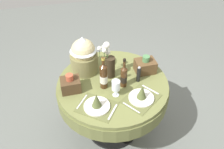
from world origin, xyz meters
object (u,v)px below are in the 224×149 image
Objects in this scene: dining_table at (113,92)px; wine_glass_left at (116,86)px; woven_basket_side_left at (71,84)px; place_setting_right at (142,95)px; woven_basket_side_right at (145,66)px; pepper_mill at (139,74)px; flower_vase at (109,62)px; gift_tub_back_left at (84,54)px; wine_bottle_left at (124,76)px; place_setting_left at (97,103)px; wine_bottle_centre at (104,76)px.

wine_glass_left reaches higher than dining_table.
woven_basket_side_left is (-0.42, -0.01, 0.21)m from dining_table.
place_setting_right is 0.42m from woven_basket_side_right.
wine_glass_left is at bearing -152.59° from pepper_mill.
flower_vase reaches higher than woven_basket_side_left.
pepper_mill is 0.44× the size of gift_tub_back_left.
wine_bottle_left is (0.09, -0.07, 0.26)m from dining_table.
wine_bottle_left is 0.52m from woven_basket_side_left.
woven_basket_side_right is (0.38, 0.09, 0.21)m from dining_table.
place_setting_left is at bearing -145.28° from wine_bottle_left.
woven_basket_side_right reaches higher than place_setting_left.
pepper_mill is (0.36, 0.00, -0.06)m from wine_bottle_centre.
wine_glass_left is 0.84× the size of woven_basket_side_right.
dining_table is 2.79× the size of gift_tub_back_left.
place_setting_left is 1.00× the size of place_setting_right.
woven_basket_side_right is at bearing -15.59° from gift_tub_back_left.
place_setting_left is 0.43m from place_setting_right.
woven_basket_side_right reaches higher than woven_basket_side_left.
wine_glass_left is 0.95× the size of pepper_mill.
gift_tub_back_left reaches higher than place_setting_right.
gift_tub_back_left is at bearing 92.18° from place_setting_left.
wine_bottle_centre is 1.87× the size of woven_basket_side_left.
gift_tub_back_left is 1.98× the size of woven_basket_side_right.
place_setting_left is 1.30× the size of wine_bottle_left.
wine_bottle_left is at bearing -150.39° from woven_basket_side_right.
flower_vase reaches higher than dining_table.
place_setting_right is 0.69m from woven_basket_side_left.
woven_basket_side_left is at bearing -163.93° from flower_vase.
woven_basket_side_left reaches higher than place_setting_right.
wine_glass_left reaches higher than place_setting_right.
place_setting_left reaches higher than dining_table.
dining_table is at bearing 23.03° from wine_bottle_centre.
flower_vase reaches higher than wine_bottle_centre.
place_setting_right is at bearing -24.31° from woven_basket_side_left.
dining_table is at bearing -47.35° from gift_tub_back_left.
wine_glass_left is at bearing -91.52° from flower_vase.
flower_vase is at bearing 150.31° from pepper_mill.
wine_glass_left is at bearing -23.56° from woven_basket_side_left.
flower_vase is 0.18m from wine_bottle_centre.
place_setting_left is at bearing -152.40° from wine_glass_left.
place_setting_left is 1.03× the size of gift_tub_back_left.
wine_bottle_left is 0.33m from woven_basket_side_right.
wine_bottle_left is at bearing 45.34° from wine_glass_left.
wine_bottle_left reaches higher than dining_table.
place_setting_left is at bearing -54.86° from woven_basket_side_left.
wine_bottle_centre is (-0.30, 0.25, 0.09)m from place_setting_right.
woven_basket_side_right is (0.17, 0.38, 0.03)m from place_setting_right.
dining_table is 2.71× the size of place_setting_right.
pepper_mill is at bearing -132.61° from woven_basket_side_right.
dining_table is at bearing 125.23° from place_setting_right.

